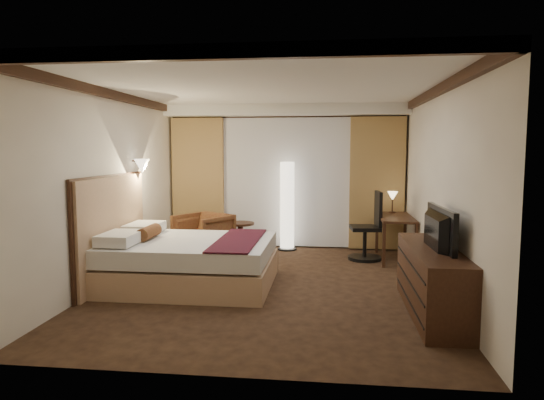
# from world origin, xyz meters

# --- Properties ---
(floor) EXTENTS (4.50, 5.50, 0.01)m
(floor) POSITION_xyz_m (0.00, 0.00, 0.00)
(floor) COLOR black
(floor) RESTS_ON ground
(ceiling) EXTENTS (4.50, 5.50, 0.01)m
(ceiling) POSITION_xyz_m (0.00, 0.00, 2.70)
(ceiling) COLOR white
(ceiling) RESTS_ON back_wall
(back_wall) EXTENTS (4.50, 0.02, 2.70)m
(back_wall) POSITION_xyz_m (0.00, 2.75, 1.35)
(back_wall) COLOR beige
(back_wall) RESTS_ON floor
(left_wall) EXTENTS (0.02, 5.50, 2.70)m
(left_wall) POSITION_xyz_m (-2.25, 0.00, 1.35)
(left_wall) COLOR beige
(left_wall) RESTS_ON floor
(right_wall) EXTENTS (0.02, 5.50, 2.70)m
(right_wall) POSITION_xyz_m (2.25, 0.00, 1.35)
(right_wall) COLOR beige
(right_wall) RESTS_ON floor
(crown_molding) EXTENTS (4.50, 5.50, 0.12)m
(crown_molding) POSITION_xyz_m (0.00, 0.00, 2.64)
(crown_molding) COLOR black
(crown_molding) RESTS_ON ceiling
(soffit) EXTENTS (4.50, 0.50, 0.20)m
(soffit) POSITION_xyz_m (0.00, 2.50, 2.60)
(soffit) COLOR white
(soffit) RESTS_ON ceiling
(curtain_sheer) EXTENTS (2.48, 0.04, 2.45)m
(curtain_sheer) POSITION_xyz_m (0.00, 2.67, 1.25)
(curtain_sheer) COLOR silver
(curtain_sheer) RESTS_ON back_wall
(curtain_left_drape) EXTENTS (1.00, 0.14, 2.45)m
(curtain_left_drape) POSITION_xyz_m (-1.70, 2.61, 1.25)
(curtain_left_drape) COLOR #A7884C
(curtain_left_drape) RESTS_ON back_wall
(curtain_right_drape) EXTENTS (1.00, 0.14, 2.45)m
(curtain_right_drape) POSITION_xyz_m (1.70, 2.61, 1.25)
(curtain_right_drape) COLOR #A7884C
(curtain_right_drape) RESTS_ON back_wall
(wall_sconce) EXTENTS (0.24, 0.24, 0.24)m
(wall_sconce) POSITION_xyz_m (-2.09, 0.76, 1.62)
(wall_sconce) COLOR white
(wall_sconce) RESTS_ON left_wall
(bed) EXTENTS (2.23, 1.74, 0.65)m
(bed) POSITION_xyz_m (-1.07, -0.11, 0.33)
(bed) COLOR white
(bed) RESTS_ON floor
(headboard) EXTENTS (0.12, 2.04, 1.50)m
(headboard) POSITION_xyz_m (-2.20, -0.11, 0.75)
(headboard) COLOR tan
(headboard) RESTS_ON floor
(armchair) EXTENTS (1.09, 1.07, 0.84)m
(armchair) POSITION_xyz_m (-1.36, 1.66, 0.42)
(armchair) COLOR #512318
(armchair) RESTS_ON floor
(side_table) EXTENTS (0.50, 0.50, 0.55)m
(side_table) POSITION_xyz_m (-0.78, 2.08, 0.28)
(side_table) COLOR black
(side_table) RESTS_ON floor
(floor_lamp) EXTENTS (0.35, 0.35, 1.66)m
(floor_lamp) POSITION_xyz_m (0.05, 2.41, 0.83)
(floor_lamp) COLOR white
(floor_lamp) RESTS_ON floor
(desk) EXTENTS (0.55, 1.25, 0.75)m
(desk) POSITION_xyz_m (1.95, 1.80, 0.38)
(desk) COLOR black
(desk) RESTS_ON floor
(desk_lamp) EXTENTS (0.18, 0.18, 0.34)m
(desk_lamp) POSITION_xyz_m (1.95, 2.28, 0.92)
(desk_lamp) COLOR #FFD899
(desk_lamp) RESTS_ON desk
(office_chair) EXTENTS (0.62, 0.62, 1.18)m
(office_chair) POSITION_xyz_m (1.44, 1.75, 0.59)
(office_chair) COLOR black
(office_chair) RESTS_ON floor
(dresser) EXTENTS (0.50, 1.98, 0.77)m
(dresser) POSITION_xyz_m (2.00, -0.94, 0.38)
(dresser) COLOR black
(dresser) RESTS_ON floor
(television) EXTENTS (0.68, 1.13, 0.14)m
(television) POSITION_xyz_m (1.97, -0.94, 1.09)
(television) COLOR black
(television) RESTS_ON dresser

